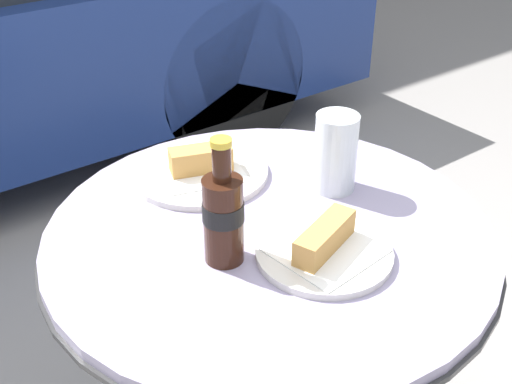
{
  "coord_description": "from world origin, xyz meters",
  "views": [
    {
      "loc": [
        -0.54,
        -0.69,
        1.39
      ],
      "look_at": [
        0.0,
        0.04,
        0.83
      ],
      "focal_mm": 45.0,
      "sensor_mm": 36.0,
      "label": 1
    }
  ],
  "objects_px": {
    "drinking_glass": "(335,156)",
    "lunch_plate_far": "(324,248)",
    "bistro_table": "(268,302)",
    "cola_bottle_left": "(223,215)",
    "lunch_plate_near": "(201,169)"
  },
  "relations": [
    {
      "from": "cola_bottle_left",
      "to": "lunch_plate_far",
      "type": "bearing_deg",
      "value": -34.19
    },
    {
      "from": "lunch_plate_near",
      "to": "lunch_plate_far",
      "type": "height_order",
      "value": "lunch_plate_near"
    },
    {
      "from": "cola_bottle_left",
      "to": "lunch_plate_near",
      "type": "distance_m",
      "value": 0.27
    },
    {
      "from": "bistro_table",
      "to": "cola_bottle_left",
      "type": "height_order",
      "value": "cola_bottle_left"
    },
    {
      "from": "lunch_plate_near",
      "to": "lunch_plate_far",
      "type": "xyz_separation_m",
      "value": [
        0.02,
        -0.33,
        0.0
      ]
    },
    {
      "from": "bistro_table",
      "to": "lunch_plate_far",
      "type": "xyz_separation_m",
      "value": [
        0.02,
        -0.11,
        0.18
      ]
    },
    {
      "from": "bistro_table",
      "to": "drinking_glass",
      "type": "distance_m",
      "value": 0.29
    },
    {
      "from": "cola_bottle_left",
      "to": "lunch_plate_far",
      "type": "xyz_separation_m",
      "value": [
        0.13,
        -0.09,
        -0.07
      ]
    },
    {
      "from": "cola_bottle_left",
      "to": "lunch_plate_far",
      "type": "height_order",
      "value": "cola_bottle_left"
    },
    {
      "from": "bistro_table",
      "to": "drinking_glass",
      "type": "bearing_deg",
      "value": 10.15
    },
    {
      "from": "drinking_glass",
      "to": "lunch_plate_far",
      "type": "height_order",
      "value": "drinking_glass"
    },
    {
      "from": "bistro_table",
      "to": "lunch_plate_far",
      "type": "bearing_deg",
      "value": -79.79
    },
    {
      "from": "cola_bottle_left",
      "to": "drinking_glass",
      "type": "bearing_deg",
      "value": 11.41
    },
    {
      "from": "cola_bottle_left",
      "to": "lunch_plate_far",
      "type": "relative_size",
      "value": 0.96
    },
    {
      "from": "lunch_plate_far",
      "to": "bistro_table",
      "type": "bearing_deg",
      "value": 100.21
    }
  ]
}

